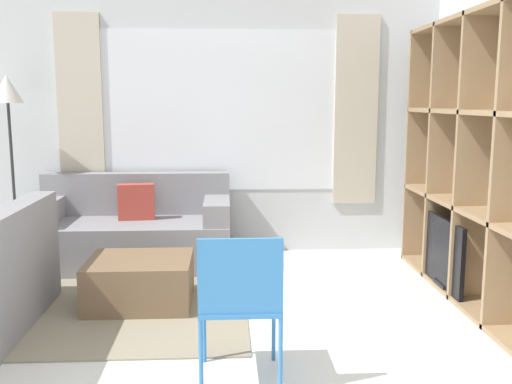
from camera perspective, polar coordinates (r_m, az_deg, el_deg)
wall_back at (r=5.83m, az=-3.62°, el=7.17°), size 5.60×0.11×2.70m
area_rug at (r=4.65m, az=-17.22°, el=-10.74°), size 2.55×1.94×0.01m
shelving_unit at (r=4.70m, az=21.93°, el=2.47°), size 0.40×2.42×2.20m
couch_main at (r=5.57m, az=-12.14°, el=-3.94°), size 1.84×0.86×0.85m
ottoman at (r=4.50m, az=-11.50°, el=-8.81°), size 0.78×0.66×0.37m
floor_lamp at (r=5.88m, az=-23.54°, el=7.95°), size 0.29×0.29×1.79m
folding_chair at (r=3.11m, az=-1.61°, el=-10.35°), size 0.44×0.46×0.86m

